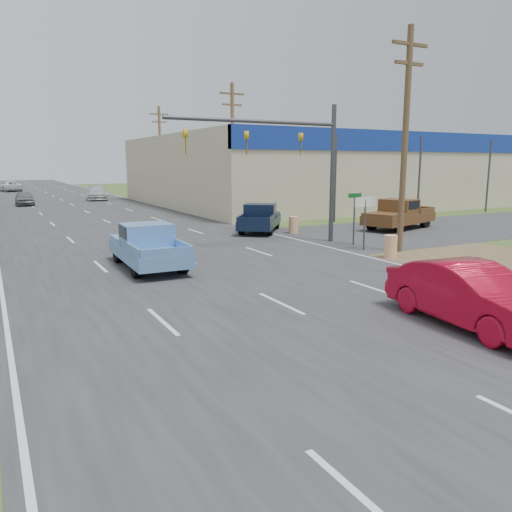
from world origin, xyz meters
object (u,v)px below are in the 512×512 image
navy_pickup (260,218)px  distant_car_silver (97,193)px  red_convertible (471,296)px  distant_car_white (10,186)px  blue_pickup (147,245)px  brown_pickup (398,214)px  distant_car_grey (24,198)px

navy_pickup → distant_car_silver: bearing=134.0°
red_convertible → distant_car_silver: bearing=95.4°
navy_pickup → distant_car_white: (-11.34, 55.33, -0.11)m
blue_pickup → navy_pickup: bearing=39.8°
blue_pickup → navy_pickup: (9.01, 7.13, -0.04)m
navy_pickup → brown_pickup: (8.13, -3.13, 0.10)m
distant_car_grey → distant_car_white: distant_car_white is taller
distant_car_silver → brown_pickup: bearing=-61.9°
brown_pickup → navy_pickup: bearing=51.0°
navy_pickup → distant_car_grey: 29.77m
blue_pickup → brown_pickup: bearing=14.6°
navy_pickup → brown_pickup: 8.71m
navy_pickup → distant_car_white: size_ratio=0.98×
red_convertible → navy_pickup: size_ratio=0.93×
blue_pickup → distant_car_silver: blue_pickup is taller
red_convertible → blue_pickup: size_ratio=0.90×
distant_car_grey → navy_pickup: bearing=-67.5°
brown_pickup → distant_car_silver: bearing=0.4°
brown_pickup → distant_car_silver: size_ratio=1.12×
red_convertible → navy_pickup: (3.89, 18.16, 0.05)m
blue_pickup → distant_car_grey: 34.77m
navy_pickup → distant_car_grey: size_ratio=1.29×
distant_car_grey → distant_car_silver: bearing=29.5°
red_convertible → distant_car_white: 73.87m
brown_pickup → distant_car_silver: brown_pickup is taller
distant_car_grey → red_convertible: bearing=-80.5°
distant_car_white → brown_pickup: bearing=99.3°
blue_pickup → distant_car_white: size_ratio=1.00×
blue_pickup → distant_car_silver: (5.54, 39.02, -0.10)m
blue_pickup → distant_car_silver: bearing=83.4°
blue_pickup → brown_pickup: 17.60m
red_convertible → brown_pickup: size_ratio=0.80×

